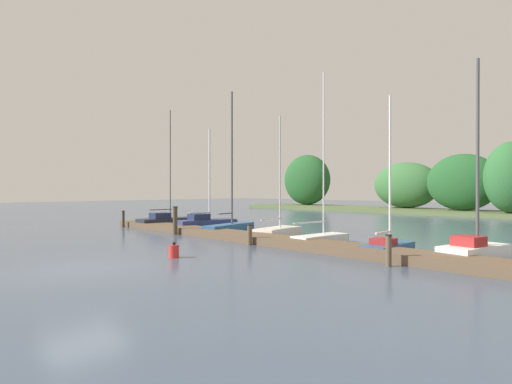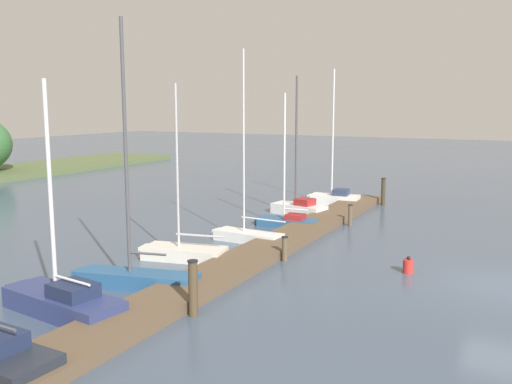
# 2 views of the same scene
# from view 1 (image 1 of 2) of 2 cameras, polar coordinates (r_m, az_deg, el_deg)

# --- Properties ---
(ground) EXTENTS (160.00, 160.00, 0.00)m
(ground) POSITION_cam_1_polar(r_m,az_deg,el_deg) (14.49, -22.61, -9.73)
(ground) COLOR #425166
(dock_pier) EXTENTS (27.96, 1.80, 0.35)m
(dock_pier) POSITION_cam_1_polar(r_m,az_deg,el_deg) (19.31, 2.37, -6.67)
(dock_pier) COLOR brown
(dock_pier) RESTS_ON ground
(far_shore) EXTENTS (60.39, 8.11, 7.51)m
(far_shore) POSITION_cam_1_polar(r_m,az_deg,el_deg) (48.73, 22.93, 0.60)
(far_shore) COLOR #56663D
(far_shore) RESTS_ON ground
(sailboat_0) EXTENTS (1.52, 4.26, 8.03)m
(sailboat_0) POSITION_cam_1_polar(r_m,az_deg,el_deg) (29.07, -12.11, -3.92)
(sailboat_0) COLOR #232833
(sailboat_0) RESTS_ON ground
(sailboat_1) EXTENTS (1.81, 4.28, 6.46)m
(sailboat_1) POSITION_cam_1_polar(r_m,az_deg,el_deg) (26.89, -6.80, -4.18)
(sailboat_1) COLOR navy
(sailboat_1) RESTS_ON ground
(sailboat_2) EXTENTS (1.84, 4.26, 8.38)m
(sailboat_2) POSITION_cam_1_polar(r_m,az_deg,el_deg) (24.56, -3.50, -4.55)
(sailboat_2) COLOR #285684
(sailboat_2) RESTS_ON ground
(sailboat_3) EXTENTS (1.83, 3.43, 6.54)m
(sailboat_3) POSITION_cam_1_polar(r_m,az_deg,el_deg) (22.46, 3.21, -5.33)
(sailboat_3) COLOR silver
(sailboat_3) RESTS_ON ground
(sailboat_4) EXTENTS (1.17, 3.50, 8.03)m
(sailboat_4) POSITION_cam_1_polar(r_m,az_deg,el_deg) (19.53, 9.17, -6.16)
(sailboat_4) COLOR white
(sailboat_4) RESTS_ON ground
(sailboat_5) EXTENTS (1.21, 3.12, 6.31)m
(sailboat_5) POSITION_cam_1_polar(r_m,az_deg,el_deg) (17.36, 17.87, -6.93)
(sailboat_5) COLOR #285684
(sailboat_5) RESTS_ON ground
(sailboat_6) EXTENTS (1.69, 3.23, 7.25)m
(sailboat_6) POSITION_cam_1_polar(r_m,az_deg,el_deg) (16.81, 28.12, -6.79)
(sailboat_6) COLOR white
(sailboat_6) RESTS_ON ground
(mooring_piling_0) EXTENTS (0.20, 0.20, 1.12)m
(mooring_piling_0) POSITION_cam_1_polar(r_m,az_deg,el_deg) (29.15, -17.91, -3.56)
(mooring_piling_0) COLOR #3D3323
(mooring_piling_0) RESTS_ON ground
(mooring_piling_1) EXTENTS (0.29, 0.29, 1.58)m
(mooring_piling_1) POSITION_cam_1_polar(r_m,az_deg,el_deg) (23.66, -11.14, -3.88)
(mooring_piling_1) COLOR #4C3D28
(mooring_piling_1) RESTS_ON ground
(mooring_piling_2) EXTENTS (0.25, 0.25, 0.94)m
(mooring_piling_2) POSITION_cam_1_polar(r_m,az_deg,el_deg) (18.84, -0.89, -5.92)
(mooring_piling_2) COLOR brown
(mooring_piling_2) RESTS_ON ground
(mooring_piling_3) EXTENTS (0.22, 0.22, 1.05)m
(mooring_piling_3) POSITION_cam_1_polar(r_m,az_deg,el_deg) (14.30, 17.90, -7.70)
(mooring_piling_3) COLOR brown
(mooring_piling_3) RESTS_ON ground
(channel_buoy_0) EXTENTS (0.37, 0.37, 0.60)m
(channel_buoy_0) POSITION_cam_1_polar(r_m,az_deg,el_deg) (15.69, -11.31, -8.04)
(channel_buoy_0) COLOR red
(channel_buoy_0) RESTS_ON ground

